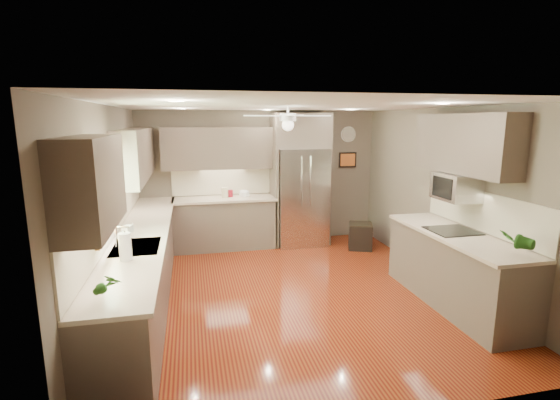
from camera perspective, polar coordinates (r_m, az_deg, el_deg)
name	(u,v)px	position (r m, az deg, el deg)	size (l,w,h in m)	color
floor	(292,292)	(5.73, 1.75, -12.76)	(5.00, 5.00, 0.00)	#50110A
ceiling	(294,106)	(5.24, 1.92, 13.11)	(5.00, 5.00, 0.00)	white
wall_back	(261,177)	(7.75, -2.75, 3.21)	(4.50, 4.50, 0.00)	#605549
wall_front	(378,270)	(3.07, 13.60, -9.58)	(4.50, 4.50, 0.00)	#605549
wall_left	(111,211)	(5.27, -22.62, -1.45)	(5.00, 5.00, 0.00)	#605549
wall_right	(445,196)	(6.28, 22.14, 0.51)	(5.00, 5.00, 0.00)	#605549
canister_c	(225,193)	(7.40, -7.76, 1.00)	(0.12, 0.12, 0.19)	#C4B893
canister_d	(230,194)	(7.48, -6.98, 0.90)	(0.09, 0.09, 0.13)	maroon
soap_bottle	(128,229)	(5.22, -20.64, -3.81)	(0.09, 0.09, 0.20)	white
potted_plant_left	(108,285)	(3.44, -22.99, -10.90)	(0.15, 0.10, 0.28)	#1F4F16
potted_plant_right	(516,240)	(4.81, 30.30, -4.91)	(0.20, 0.16, 0.36)	#1F4F16
bowl	(244,195)	(7.49, -5.03, 0.68)	(0.20, 0.20, 0.05)	#C4B893
left_run	(143,265)	(5.57, -18.74, -8.71)	(0.65, 4.70, 1.45)	brown
back_run	(225,222)	(7.52, -7.77, -3.07)	(1.85, 0.65, 1.45)	brown
uppers	(230,152)	(5.82, -7.02, 6.65)	(4.50, 4.70, 0.95)	brown
window	(104,194)	(4.72, -23.56, 0.82)	(0.05, 1.12, 0.92)	#BFF2B2
sink	(136,249)	(4.83, -19.58, -6.56)	(0.50, 0.70, 0.32)	silver
refrigerator	(301,182)	(7.58, 2.92, 2.56)	(1.06, 0.75, 2.45)	silver
right_run	(456,268)	(5.66, 23.46, -8.74)	(0.70, 2.20, 1.45)	brown
microwave	(456,187)	(5.67, 23.56, 1.70)	(0.43, 0.55, 0.34)	silver
ceiling_fan	(288,119)	(5.52, 1.12, 11.27)	(1.18, 1.18, 0.32)	white
recessed_lights	(283,107)	(5.62, 0.47, 12.92)	(2.84, 3.14, 0.01)	white
wall_clock	(348,134)	(8.15, 9.59, 9.10)	(0.30, 0.03, 0.30)	white
framed_print	(348,160)	(8.18, 9.49, 5.60)	(0.36, 0.03, 0.30)	black
stool	(360,236)	(7.60, 11.23, -4.97)	(0.53, 0.53, 0.48)	black
paper_towel	(125,247)	(4.36, -20.93, -6.16)	(0.12, 0.12, 0.30)	white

